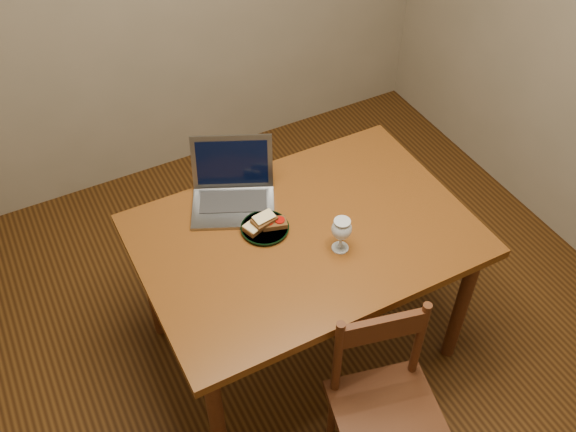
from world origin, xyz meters
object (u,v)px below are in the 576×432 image
chair (386,402)px  milk_glass (341,235)px  laptop (233,186)px  table (305,247)px  plate (265,228)px

chair → milk_glass: size_ratio=3.03×
laptop → table: bearing=-37.0°
chair → plate: size_ratio=2.38×
chair → laptop: (-0.16, 0.95, 0.36)m
plate → milk_glass: size_ratio=1.27×
table → plate: plate is taller
milk_glass → plate: bearing=133.5°
table → milk_glass: (0.08, -0.14, 0.16)m
chair → laptop: laptop is taller
chair → milk_glass: 0.63m
chair → laptop: size_ratio=1.06×
table → plate: 0.19m
chair → plate: (-0.12, 0.72, 0.30)m
table → chair: bearing=-90.9°
table → chair: 0.67m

